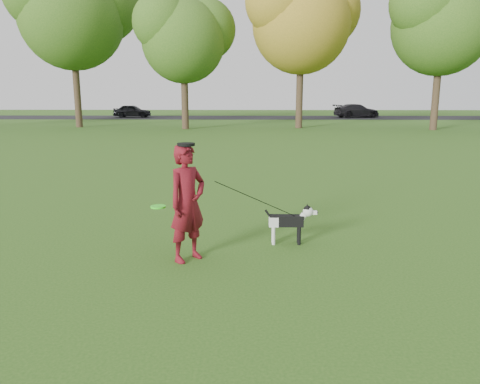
{
  "coord_description": "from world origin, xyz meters",
  "views": [
    {
      "loc": [
        0.4,
        -7.31,
        2.57
      ],
      "look_at": [
        0.27,
        0.19,
        0.95
      ],
      "focal_mm": 35.0,
      "sensor_mm": 36.0,
      "label": 1
    }
  ],
  "objects_px": {
    "car_right": "(357,111)",
    "man": "(187,203)",
    "dog": "(291,220)",
    "car_left": "(132,111)"
  },
  "relations": [
    {
      "from": "dog",
      "to": "man",
      "type": "bearing_deg",
      "value": -153.8
    },
    {
      "from": "dog",
      "to": "car_right",
      "type": "xyz_separation_m",
      "value": [
        10.04,
        39.6,
        0.26
      ]
    },
    {
      "from": "car_left",
      "to": "dog",
      "type": "bearing_deg",
      "value": -161.65
    },
    {
      "from": "man",
      "to": "dog",
      "type": "relative_size",
      "value": 1.98
    },
    {
      "from": "dog",
      "to": "car_right",
      "type": "relative_size",
      "value": 0.2
    },
    {
      "from": "car_left",
      "to": "man",
      "type": "bearing_deg",
      "value": -164.14
    },
    {
      "from": "car_right",
      "to": "man",
      "type": "bearing_deg",
      "value": 148.85
    },
    {
      "from": "car_left",
      "to": "car_right",
      "type": "relative_size",
      "value": 0.81
    },
    {
      "from": "car_left",
      "to": "car_right",
      "type": "distance_m",
      "value": 22.42
    },
    {
      "from": "man",
      "to": "car_right",
      "type": "bearing_deg",
      "value": 26.76
    }
  ]
}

